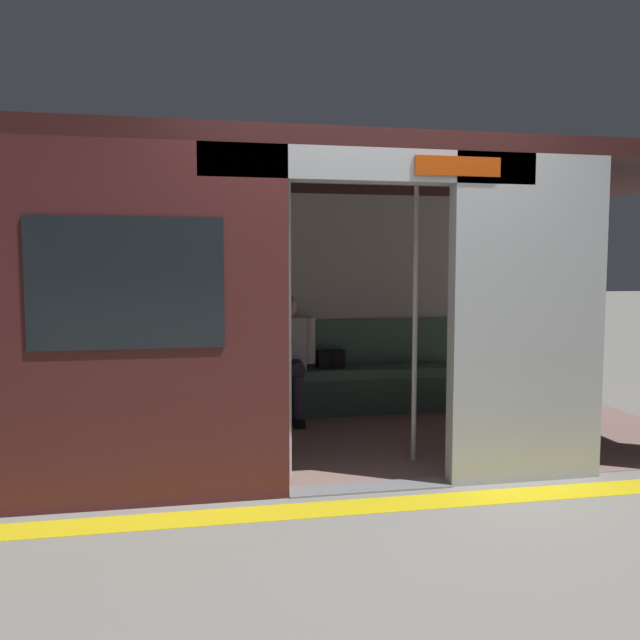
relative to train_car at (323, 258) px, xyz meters
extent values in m
plane|color=gray|center=(-0.08, 1.14, -1.49)|extent=(60.00, 60.00, 0.00)
cube|color=yellow|center=(-0.08, 1.44, -1.49)|extent=(8.00, 0.24, 0.01)
cube|color=#ADAFB5|center=(-1.14, 1.16, -0.42)|extent=(1.06, 0.12, 2.15)
cube|color=black|center=(-1.14, 1.17, -0.16)|extent=(0.58, 0.02, 0.55)
cube|color=#4C1E1E|center=(1.79, 1.14, -0.42)|extent=(2.67, 0.16, 2.15)
cube|color=black|center=(1.39, 1.23, -0.16)|extent=(1.10, 0.02, 0.76)
cube|color=#ADAFB5|center=(-0.08, 1.14, 0.55)|extent=(2.12, 0.16, 0.20)
cube|color=#BF3F0C|center=(-0.61, 1.23, 0.55)|extent=(0.56, 0.02, 0.12)
cube|color=#351515|center=(-0.08, -0.07, 0.71)|extent=(6.40, 2.58, 0.12)
cube|color=gray|center=(-0.08, -0.07, -1.49)|extent=(6.08, 2.42, 0.01)
cube|color=silver|center=(-0.08, -1.27, -0.42)|extent=(6.08, 0.10, 2.15)
cube|color=#4C7566|center=(-0.08, -1.21, -0.82)|extent=(3.52, 0.06, 0.45)
cube|color=white|center=(-0.08, -0.07, 0.62)|extent=(4.48, 0.16, 0.03)
cube|color=gray|center=(-0.08, 1.14, -1.49)|extent=(1.06, 0.19, 0.01)
cube|color=#4C7566|center=(-0.08, -0.99, -1.09)|extent=(2.88, 0.44, 0.09)
cube|color=#39574C|center=(-0.08, -0.79, -1.31)|extent=(2.88, 0.04, 0.35)
cube|color=silver|center=(0.17, -0.97, -0.80)|extent=(0.40, 0.25, 0.50)
sphere|color=beige|center=(0.17, -0.97, -0.45)|extent=(0.21, 0.21, 0.21)
sphere|color=#997F59|center=(0.17, -0.98, -0.42)|extent=(0.19, 0.19, 0.19)
cylinder|color=silver|center=(-0.06, -0.92, -0.77)|extent=(0.08, 0.08, 0.44)
cylinder|color=silver|center=(0.41, -0.97, -0.77)|extent=(0.08, 0.08, 0.44)
cylinder|color=#38334C|center=(0.10, -0.77, -1.00)|extent=(0.17, 0.41, 0.14)
cylinder|color=#38334C|center=(0.28, -0.78, -1.00)|extent=(0.17, 0.41, 0.14)
cylinder|color=#38334C|center=(0.12, -0.57, -1.25)|extent=(0.10, 0.10, 0.40)
cylinder|color=#38334C|center=(0.30, -0.58, -1.25)|extent=(0.10, 0.10, 0.40)
cube|color=black|center=(0.12, -0.52, -1.46)|extent=(0.12, 0.23, 0.06)
cube|color=black|center=(0.30, -0.53, -1.46)|extent=(0.12, 0.23, 0.06)
cube|color=black|center=(-0.27, -0.99, -0.96)|extent=(0.26, 0.14, 0.17)
cube|color=black|center=(-0.27, -0.91, -0.97)|extent=(0.02, 0.01, 0.14)
cube|color=#26598C|center=(0.56, -0.96, -1.03)|extent=(0.21, 0.26, 0.03)
cylinder|color=silver|center=(0.39, 0.78, -0.43)|extent=(0.04, 0.04, 2.13)
cylinder|color=silver|center=(-0.55, 0.64, -0.43)|extent=(0.04, 0.04, 2.13)
camera|label=1|loc=(0.98, 5.00, -0.07)|focal=35.69mm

